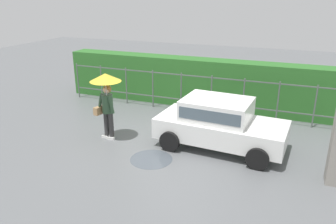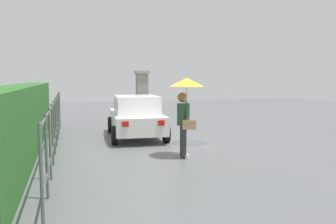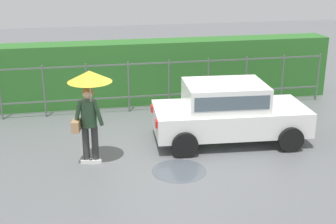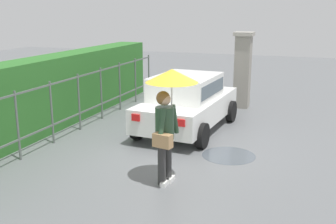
# 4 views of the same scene
# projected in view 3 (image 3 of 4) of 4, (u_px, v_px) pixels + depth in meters

# --- Properties ---
(ground_plane) EXTENTS (40.00, 40.00, 0.00)m
(ground_plane) POSITION_uv_depth(u_px,v_px,m) (175.00, 147.00, 11.12)
(ground_plane) COLOR slate
(car) EXTENTS (3.83, 2.06, 1.48)m
(car) POSITION_uv_depth(u_px,v_px,m) (228.00, 110.00, 11.28)
(car) COLOR white
(car) RESTS_ON ground
(pedestrian) EXTENTS (0.93, 0.93, 2.12)m
(pedestrian) POSITION_uv_depth(u_px,v_px,m) (89.00, 96.00, 9.79)
(pedestrian) COLOR #333333
(pedestrian) RESTS_ON ground
(fence_section) EXTENTS (10.73, 0.05, 1.50)m
(fence_section) POSITION_uv_depth(u_px,v_px,m) (149.00, 83.00, 13.48)
(fence_section) COLOR #59605B
(fence_section) RESTS_ON ground
(hedge_row) EXTENTS (11.68, 0.90, 1.90)m
(hedge_row) POSITION_uv_depth(u_px,v_px,m) (144.00, 72.00, 14.27)
(hedge_row) COLOR #2D6B28
(hedge_row) RESTS_ON ground
(puddle_near) EXTENTS (1.18, 1.18, 0.00)m
(puddle_near) POSITION_uv_depth(u_px,v_px,m) (179.00, 171.00, 9.92)
(puddle_near) COLOR #4C545B
(puddle_near) RESTS_ON ground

